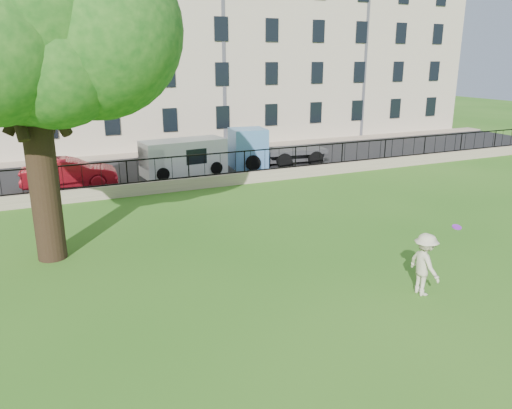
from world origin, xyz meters
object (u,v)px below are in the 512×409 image
red_sedan (70,173)px  blue_truck (276,147)px  white_van (184,157)px  tree (17,8)px  man (425,264)px  frisbee (457,227)px

red_sedan → blue_truck: (11.86, 0.65, 0.40)m
blue_truck → white_van: bearing=-173.9°
tree → blue_truck: bearing=36.9°
tree → blue_truck: (13.34, 10.02, -6.53)m
man → frisbee: 1.72m
man → blue_truck: bearing=-8.6°
red_sedan → white_van: 6.14m
tree → red_sedan: (1.49, 9.37, -6.93)m
tree → red_sedan: tree is taller
red_sedan → blue_truck: bearing=-81.5°
tree → man: (9.34, -7.09, -6.80)m
tree → frisbee: (10.84, -6.67, -6.06)m
tree → man: 13.56m
tree → frisbee: size_ratio=41.98×
red_sedan → white_van: bearing=-78.5°
red_sedan → tree: bearing=176.3°
man → red_sedan: (-7.86, 16.46, -0.13)m
white_van → man: bearing=-89.8°
man → frisbee: size_ratio=6.55×
white_van → blue_truck: (5.76, 0.00, 0.18)m
frisbee → blue_truck: bearing=81.5°
man → red_sedan: size_ratio=0.39×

